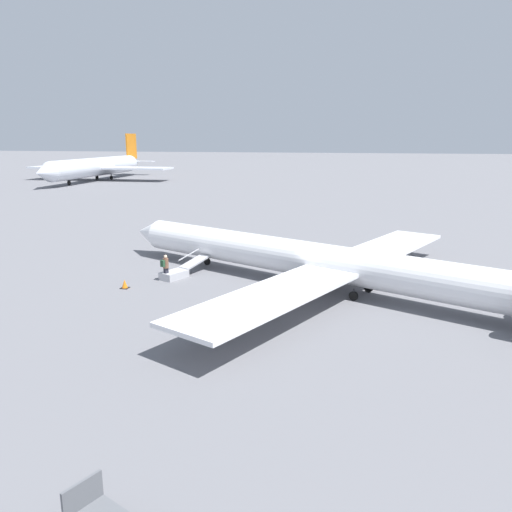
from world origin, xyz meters
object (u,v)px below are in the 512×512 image
object	(u,v)px
airplane_taxiing_distant	(98,167)
passenger	(165,266)
airplane_main	(332,263)
boarding_stairs	(178,272)

from	to	relation	value
airplane_taxiing_distant	passenger	bearing A→B (deg)	31.20
airplane_main	boarding_stairs	distance (m)	10.51
boarding_stairs	passenger	distance (m)	1.26
airplane_taxiing_distant	boarding_stairs	size ratio (longest dim) A/B	10.72
boarding_stairs	airplane_taxiing_distant	bearing A→B (deg)	57.96
airplane_main	passenger	distance (m)	10.92
airplane_main	boarding_stairs	size ratio (longest dim) A/B	8.01
airplane_main	boarding_stairs	world-z (taller)	airplane_main
airplane_main	airplane_taxiing_distant	bearing A→B (deg)	-26.86
airplane_main	airplane_taxiing_distant	world-z (taller)	airplane_taxiing_distant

